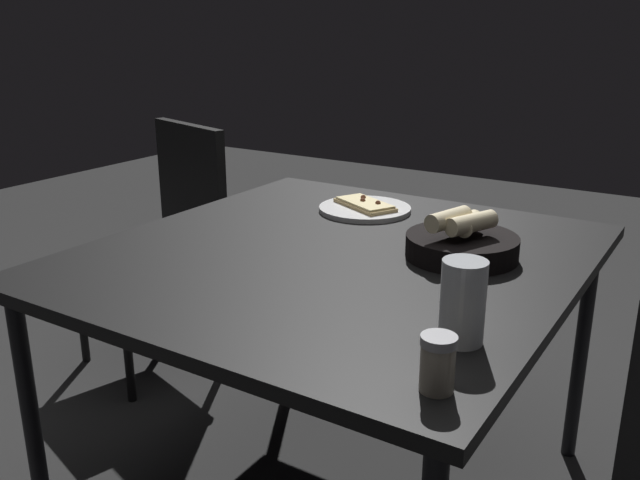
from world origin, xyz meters
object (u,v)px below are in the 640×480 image
object	(u,v)px
pizza_plate	(365,208)
bread_basket	(462,243)
dining_table	(335,270)
pepper_shaker	(437,366)
beer_glass	(462,307)
chair_near	(167,233)

from	to	relation	value
pizza_plate	bread_basket	distance (m)	0.46
dining_table	bread_basket	world-z (taller)	bread_basket
dining_table	pepper_shaker	bearing A→B (deg)	44.42
pizza_plate	beer_glass	xyz separation A→B (m)	(0.65, 0.55, 0.05)
beer_glass	chair_near	bearing A→B (deg)	-115.84
pizza_plate	chair_near	size ratio (longest dim) A/B	0.30
pepper_shaker	chair_near	world-z (taller)	chair_near
pizza_plate	beer_glass	world-z (taller)	beer_glass
beer_glass	chair_near	distance (m)	1.56
beer_glass	pepper_shaker	distance (m)	0.18
bread_basket	dining_table	bearing A→B (deg)	-67.75
dining_table	bread_basket	size ratio (longest dim) A/B	4.54
pizza_plate	pepper_shaker	world-z (taller)	pepper_shaker
bread_basket	beer_glass	size ratio (longest dim) A/B	1.76
chair_near	bread_basket	bearing A→B (deg)	78.33
pepper_shaker	dining_table	bearing A→B (deg)	-135.58
dining_table	pizza_plate	size ratio (longest dim) A/B	4.46
beer_glass	pepper_shaker	xyz separation A→B (m)	(0.17, 0.03, -0.03)
beer_glass	chair_near	xyz separation A→B (m)	(-0.67, -1.38, -0.28)
pizza_plate	pepper_shaker	size ratio (longest dim) A/B	2.97
dining_table	pepper_shaker	xyz separation A→B (m)	(0.48, 0.47, 0.09)
pepper_shaker	chair_near	distance (m)	1.66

